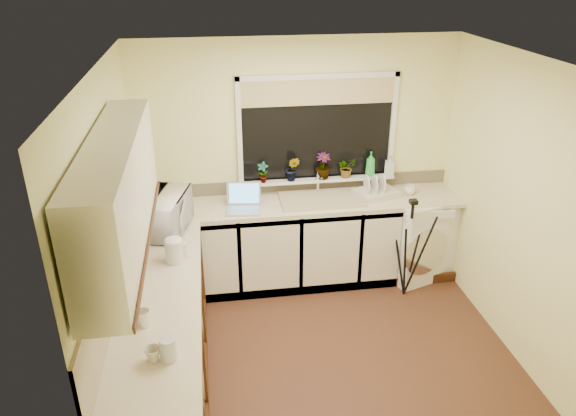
{
  "coord_description": "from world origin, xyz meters",
  "views": [
    {
      "loc": [
        -0.87,
        -3.62,
        3.13
      ],
      "look_at": [
        -0.24,
        0.55,
        1.15
      ],
      "focal_mm": 33.86,
      "sensor_mm": 36.0,
      "label": 1
    }
  ],
  "objects_px": {
    "laptop": "(244,202)",
    "plant_a": "(263,173)",
    "tripod": "(408,249)",
    "cup_left": "(153,354)",
    "plant_d": "(347,167)",
    "soap_bottle_clear": "(390,165)",
    "dish_rack": "(376,193)",
    "soap_bottle_green": "(371,164)",
    "kettle": "(174,251)",
    "steel_jar": "(144,318)",
    "microwave": "(161,213)",
    "glass_jug": "(168,349)",
    "plant_b": "(293,169)",
    "plant_c": "(323,166)",
    "cup_back": "(409,190)",
    "washing_machine": "(414,235)"
  },
  "relations": [
    {
      "from": "steel_jar",
      "to": "soap_bottle_green",
      "type": "height_order",
      "value": "soap_bottle_green"
    },
    {
      "from": "dish_rack",
      "to": "soap_bottle_green",
      "type": "height_order",
      "value": "soap_bottle_green"
    },
    {
      "from": "dish_rack",
      "to": "soap_bottle_clear",
      "type": "distance_m",
      "value": 0.34
    },
    {
      "from": "washing_machine",
      "to": "plant_d",
      "type": "bearing_deg",
      "value": 142.92
    },
    {
      "from": "tripod",
      "to": "plant_b",
      "type": "bearing_deg",
      "value": 150.59
    },
    {
      "from": "plant_a",
      "to": "soap_bottle_green",
      "type": "xyz_separation_m",
      "value": [
        1.11,
        0.02,
        0.02
      ]
    },
    {
      "from": "washing_machine",
      "to": "plant_a",
      "type": "distance_m",
      "value": 1.73
    },
    {
      "from": "plant_a",
      "to": "laptop",
      "type": "bearing_deg",
      "value": -129.94
    },
    {
      "from": "laptop",
      "to": "plant_b",
      "type": "relative_size",
      "value": 1.43
    },
    {
      "from": "laptop",
      "to": "kettle",
      "type": "distance_m",
      "value": 1.1
    },
    {
      "from": "plant_a",
      "to": "tripod",
      "type": "bearing_deg",
      "value": -25.03
    },
    {
      "from": "tripod",
      "to": "cup_left",
      "type": "height_order",
      "value": "tripod"
    },
    {
      "from": "glass_jug",
      "to": "soap_bottle_green",
      "type": "bearing_deg",
      "value": 50.46
    },
    {
      "from": "washing_machine",
      "to": "kettle",
      "type": "distance_m",
      "value": 2.65
    },
    {
      "from": "laptop",
      "to": "plant_c",
      "type": "height_order",
      "value": "plant_c"
    },
    {
      "from": "steel_jar",
      "to": "washing_machine",
      "type": "bearing_deg",
      "value": 34.21
    },
    {
      "from": "washing_machine",
      "to": "cup_left",
      "type": "relative_size",
      "value": 9.03
    },
    {
      "from": "glass_jug",
      "to": "soap_bottle_green",
      "type": "distance_m",
      "value": 3.06
    },
    {
      "from": "washing_machine",
      "to": "glass_jug",
      "type": "height_order",
      "value": "glass_jug"
    },
    {
      "from": "tripod",
      "to": "plant_a",
      "type": "xyz_separation_m",
      "value": [
        -1.34,
        0.63,
        0.63
      ]
    },
    {
      "from": "kettle",
      "to": "cup_left",
      "type": "bearing_deg",
      "value": -94.38
    },
    {
      "from": "plant_a",
      "to": "cup_left",
      "type": "xyz_separation_m",
      "value": [
        -0.93,
        -2.34,
        -0.21
      ]
    },
    {
      "from": "tripod",
      "to": "cup_left",
      "type": "relative_size",
      "value": 10.61
    },
    {
      "from": "microwave",
      "to": "kettle",
      "type": "bearing_deg",
      "value": -153.57
    },
    {
      "from": "tripod",
      "to": "plant_d",
      "type": "xyz_separation_m",
      "value": [
        -0.49,
        0.65,
        0.63
      ]
    },
    {
      "from": "kettle",
      "to": "microwave",
      "type": "relative_size",
      "value": 0.32
    },
    {
      "from": "soap_bottle_clear",
      "to": "cup_back",
      "type": "xyz_separation_m",
      "value": [
        0.17,
        -0.19,
        -0.21
      ]
    },
    {
      "from": "glass_jug",
      "to": "plant_b",
      "type": "distance_m",
      "value": 2.61
    },
    {
      "from": "dish_rack",
      "to": "soap_bottle_clear",
      "type": "height_order",
      "value": "soap_bottle_clear"
    },
    {
      "from": "laptop",
      "to": "plant_a",
      "type": "distance_m",
      "value": 0.39
    },
    {
      "from": "kettle",
      "to": "plant_a",
      "type": "height_order",
      "value": "plant_a"
    },
    {
      "from": "cup_left",
      "to": "plant_d",
      "type": "bearing_deg",
      "value": 52.8
    },
    {
      "from": "dish_rack",
      "to": "plant_a",
      "type": "bearing_deg",
      "value": 155.62
    },
    {
      "from": "glass_jug",
      "to": "cup_back",
      "type": "height_order",
      "value": "glass_jug"
    },
    {
      "from": "microwave",
      "to": "soap_bottle_clear",
      "type": "bearing_deg",
      "value": -60.76
    },
    {
      "from": "washing_machine",
      "to": "tripod",
      "type": "distance_m",
      "value": 0.47
    },
    {
      "from": "soap_bottle_clear",
      "to": "dish_rack",
      "type": "bearing_deg",
      "value": -136.21
    },
    {
      "from": "laptop",
      "to": "dish_rack",
      "type": "xyz_separation_m",
      "value": [
        1.35,
        0.1,
        -0.03
      ]
    },
    {
      "from": "plant_d",
      "to": "soap_bottle_clear",
      "type": "xyz_separation_m",
      "value": [
        0.45,
        -0.01,
        0.0
      ]
    },
    {
      "from": "soap_bottle_green",
      "to": "cup_back",
      "type": "bearing_deg",
      "value": -27.25
    },
    {
      "from": "steel_jar",
      "to": "plant_a",
      "type": "bearing_deg",
      "value": 62.84
    },
    {
      "from": "steel_jar",
      "to": "microwave",
      "type": "height_order",
      "value": "microwave"
    },
    {
      "from": "plant_d",
      "to": "soap_bottle_clear",
      "type": "height_order",
      "value": "soap_bottle_clear"
    },
    {
      "from": "washing_machine",
      "to": "plant_b",
      "type": "height_order",
      "value": "plant_b"
    },
    {
      "from": "plant_a",
      "to": "plant_c",
      "type": "xyz_separation_m",
      "value": [
        0.61,
        0.02,
        0.03
      ]
    },
    {
      "from": "tripod",
      "to": "soap_bottle_clear",
      "type": "xyz_separation_m",
      "value": [
        -0.03,
        0.64,
        0.63
      ]
    },
    {
      "from": "tripod",
      "to": "microwave",
      "type": "bearing_deg",
      "value": -178.91
    },
    {
      "from": "dish_rack",
      "to": "plant_c",
      "type": "distance_m",
      "value": 0.6
    },
    {
      "from": "laptop",
      "to": "soap_bottle_clear",
      "type": "relative_size",
      "value": 1.71
    },
    {
      "from": "steel_jar",
      "to": "plant_b",
      "type": "bearing_deg",
      "value": 56.42
    }
  ]
}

